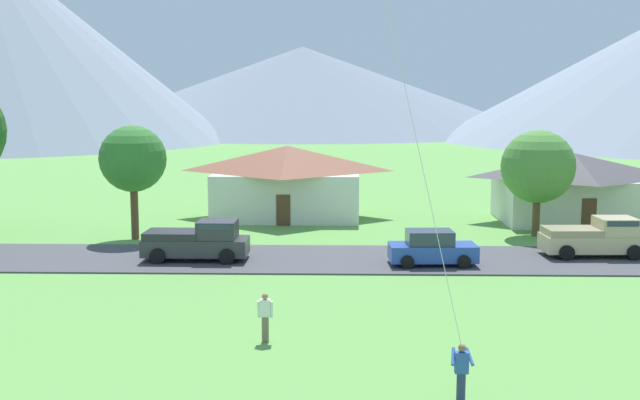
# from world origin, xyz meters

# --- Properties ---
(road_strip) EXTENTS (160.00, 6.76, 0.08)m
(road_strip) POSITION_xyz_m (0.00, 27.69, 0.04)
(road_strip) COLOR #424247
(road_strip) RESTS_ON ground
(mountain_far_east_ridge) EXTENTS (114.39, 114.39, 20.49)m
(mountain_far_east_ridge) POSITION_xyz_m (-7.04, 179.14, 10.25)
(mountain_far_east_ridge) COLOR slate
(mountain_far_east_ridge) RESTS_ON ground
(house_leftmost) EXTENTS (10.43, 8.40, 4.87)m
(house_leftmost) POSITION_xyz_m (-1.63, 41.77, 2.52)
(house_leftmost) COLOR silver
(house_leftmost) RESTS_ON ground
(house_left_center) EXTENTS (10.06, 7.38, 4.53)m
(house_left_center) POSITION_xyz_m (17.30, 39.94, 2.35)
(house_left_center) COLOR silver
(house_left_center) RESTS_ON ground
(tree_left_of_center) EXTENTS (3.82, 3.82, 6.58)m
(tree_left_of_center) POSITION_xyz_m (-9.88, 33.08, 4.64)
(tree_left_of_center) COLOR brown
(tree_left_of_center) RESTS_ON ground
(tree_center) EXTENTS (4.29, 4.29, 6.28)m
(tree_center) POSITION_xyz_m (13.57, 34.60, 4.12)
(tree_center) COLOR brown
(tree_center) RESTS_ON ground
(parked_car_blue_west_end) EXTENTS (4.28, 2.24, 1.68)m
(parked_car_blue_west_end) POSITION_xyz_m (6.44, 26.38, 0.87)
(parked_car_blue_west_end) COLOR #2847A8
(parked_car_blue_west_end) RESTS_ON road_strip
(pickup_truck_charcoal_west_side) EXTENTS (5.21, 2.35, 1.99)m
(pickup_truck_charcoal_west_side) POSITION_xyz_m (-5.09, 27.19, 1.06)
(pickup_truck_charcoal_west_side) COLOR #333338
(pickup_truck_charcoal_west_side) RESTS_ON road_strip
(pickup_truck_sand_east_side) EXTENTS (5.27, 2.46, 1.99)m
(pickup_truck_sand_east_side) POSITION_xyz_m (15.11, 28.59, 1.06)
(pickup_truck_sand_east_side) COLOR #C6B284
(pickup_truck_sand_east_side) RESTS_ON road_strip
(watcher_person) EXTENTS (0.56, 0.24, 1.68)m
(watcher_person) POSITION_xyz_m (-0.55, 14.66, 0.88)
(watcher_person) COLOR #70604C
(watcher_person) RESTS_ON ground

